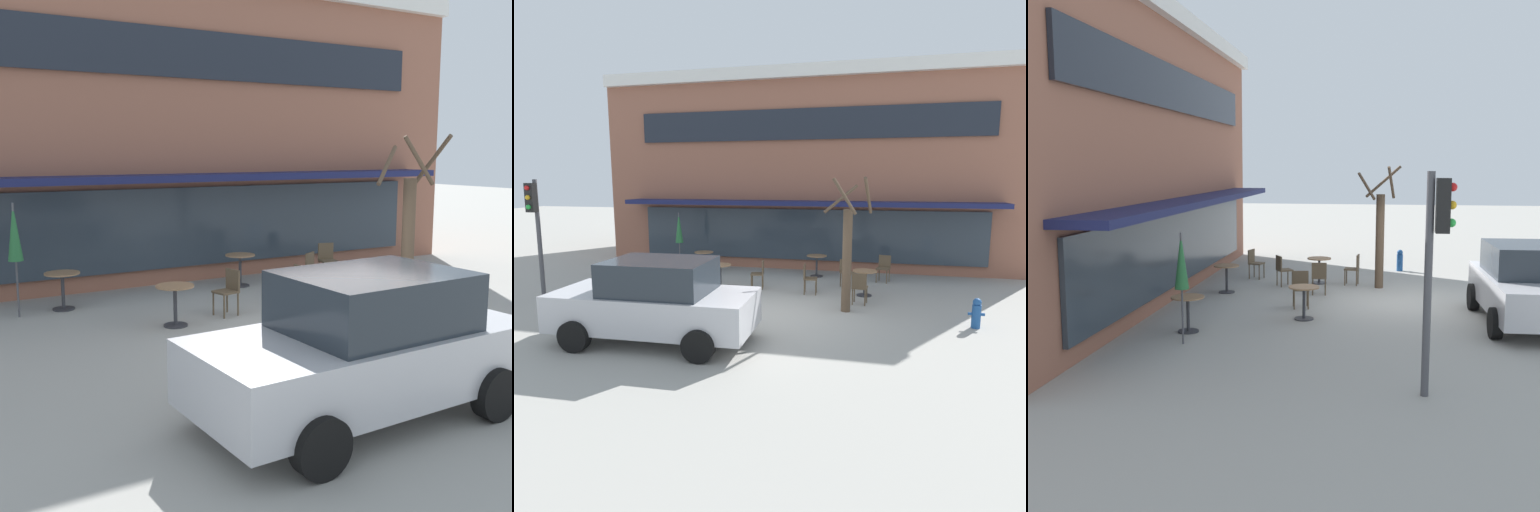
# 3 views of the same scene
# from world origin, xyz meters

# --- Properties ---
(ground_plane) EXTENTS (80.00, 80.00, 0.00)m
(ground_plane) POSITION_xyz_m (0.00, 0.00, 0.00)
(ground_plane) COLOR #9E9B93
(building_facade) EXTENTS (16.07, 9.10, 7.47)m
(building_facade) POSITION_xyz_m (0.00, 9.97, 3.73)
(building_facade) COLOR #935B47
(building_facade) RESTS_ON ground
(cafe_table_near_wall) EXTENTS (0.70, 0.70, 0.76)m
(cafe_table_near_wall) POSITION_xyz_m (0.61, 4.86, 0.52)
(cafe_table_near_wall) COLOR #333338
(cafe_table_near_wall) RESTS_ON ground
(cafe_table_streetside) EXTENTS (0.70, 0.70, 0.76)m
(cafe_table_streetside) POSITION_xyz_m (2.36, 2.49, 0.52)
(cafe_table_streetside) COLOR #333338
(cafe_table_streetside) RESTS_ON ground
(cafe_table_by_tree) EXTENTS (0.70, 0.70, 0.76)m
(cafe_table_by_tree) POSITION_xyz_m (-2.10, 2.41, 0.52)
(cafe_table_by_tree) COLOR #333338
(cafe_table_by_tree) RESTS_ON ground
(cafe_table_mid_patio) EXTENTS (0.70, 0.70, 0.76)m
(cafe_table_mid_patio) POSITION_xyz_m (-3.55, 4.68, 0.52)
(cafe_table_mid_patio) COLOR #333338
(cafe_table_mid_patio) RESTS_ON ground
(patio_umbrella_green_folded) EXTENTS (0.28, 0.28, 2.20)m
(patio_umbrella_green_folded) POSITION_xyz_m (-4.44, 4.52, 1.63)
(patio_umbrella_green_folded) COLOR #4C4C51
(patio_umbrella_green_folded) RESTS_ON ground
(cafe_chair_0) EXTENTS (0.44, 0.44, 0.89)m
(cafe_chair_0) POSITION_xyz_m (2.26, 1.46, 0.53)
(cafe_chair_0) COLOR brown
(cafe_chair_0) RESTS_ON ground
(cafe_chair_1) EXTENTS (0.44, 0.44, 0.89)m
(cafe_chair_1) POSITION_xyz_m (0.70, 2.33, 0.53)
(cafe_chair_1) COLOR brown
(cafe_chair_1) RESTS_ON ground
(cafe_chair_2) EXTENTS (0.55, 0.55, 0.89)m
(cafe_chair_2) POSITION_xyz_m (1.77, 3.50, 0.53)
(cafe_chair_2) COLOR brown
(cafe_chair_2) RESTS_ON ground
(cafe_chair_3) EXTENTS (0.49, 0.49, 0.89)m
(cafe_chair_3) POSITION_xyz_m (2.91, 4.54, 0.53)
(cafe_chair_3) COLOR brown
(cafe_chair_3) RESTS_ON ground
(cafe_chair_4) EXTENTS (0.47, 0.47, 0.89)m
(cafe_chair_4) POSITION_xyz_m (-0.88, 2.64, 0.53)
(cafe_chair_4) COLOR brown
(cafe_chair_4) RESTS_ON ground
(parked_sedan) EXTENTS (4.25, 2.11, 1.76)m
(parked_sedan) POSITION_xyz_m (-1.77, -2.46, 0.88)
(parked_sedan) COLOR #B7B7BC
(parked_sedan) RESTS_ON ground
(street_tree) EXTENTS (1.25, 1.24, 3.46)m
(street_tree) POSITION_xyz_m (1.96, 0.74, 1.54)
(street_tree) COLOR brown
(street_tree) RESTS_ON ground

